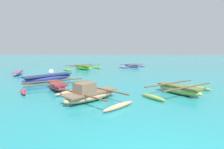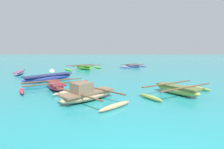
# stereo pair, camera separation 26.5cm
# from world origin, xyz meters

# --- Properties ---
(moored_boat_0) EXTENTS (4.26, 4.38, 0.54)m
(moored_boat_0) POSITION_xyz_m (-5.98, 18.41, 0.26)
(moored_boat_0) COLOR #68CC2A
(moored_boat_0) RESTS_ON ground_plane
(moored_boat_1) EXTENTS (2.86, 3.68, 0.48)m
(moored_boat_1) POSITION_xyz_m (-6.48, 10.11, 0.27)
(moored_boat_1) COLOR #303A8D
(moored_boat_1) RESTS_ON ground_plane
(moored_boat_2) EXTENTS (3.95, 3.51, 0.50)m
(moored_boat_2) POSITION_xyz_m (1.78, 6.86, 0.24)
(moored_boat_2) COLOR #95AC4F
(moored_boat_2) RESTS_ON ground_plane
(moored_boat_3) EXTENTS (1.58, 2.78, 0.32)m
(moored_boat_3) POSITION_xyz_m (-10.89, 13.39, 0.18)
(moored_boat_3) COLOR #CE78BC
(moored_boat_3) RESTS_ON ground_plane
(moored_boat_4) EXTENTS (3.83, 3.93, 0.43)m
(moored_boat_4) POSITION_xyz_m (-0.01, 21.84, 0.20)
(moored_boat_4) COLOR #8C70C4
(moored_boat_4) RESTS_ON ground_plane
(moored_boat_5) EXTENTS (3.80, 3.30, 0.46)m
(moored_boat_5) POSITION_xyz_m (-4.81, 7.42, 0.22)
(moored_boat_5) COLOR #D32F43
(moored_boat_5) RESTS_ON ground_plane
(moored_boat_6) EXTENTS (3.75, 3.49, 0.83)m
(moored_boat_6) POSITION_xyz_m (-2.48, 5.34, 0.28)
(moored_boat_6) COLOR tan
(moored_boat_6) RESTS_ON ground_plane
(mooring_buoy_0) EXTENTS (0.49, 0.49, 0.49)m
(mooring_buoy_0) POSITION_xyz_m (-7.87, 13.79, 0.24)
(mooring_buoy_0) COLOR white
(mooring_buoy_0) RESTS_ON ground_plane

